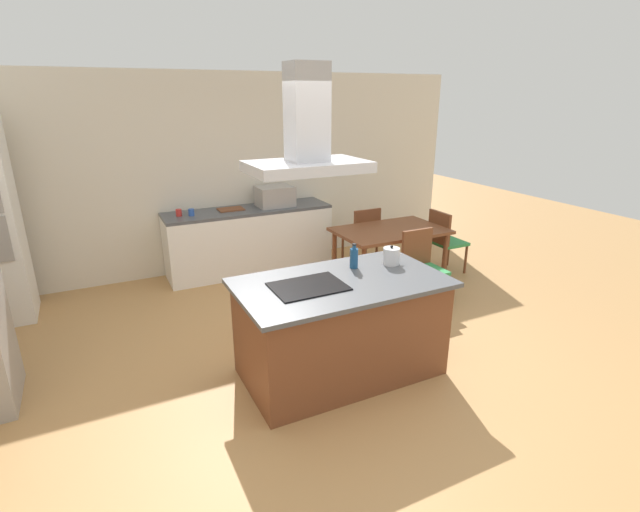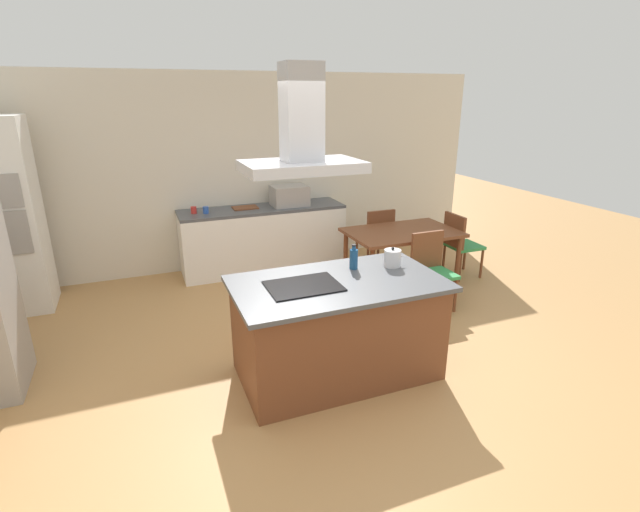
{
  "view_description": "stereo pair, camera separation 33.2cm",
  "coord_description": "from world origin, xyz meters",
  "px_view_note": "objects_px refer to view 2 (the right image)",
  "views": [
    {
      "loc": [
        -1.82,
        -3.25,
        2.42
      ],
      "look_at": [
        -0.01,
        0.4,
        1.0
      ],
      "focal_mm": 26.37,
      "sensor_mm": 36.0,
      "label": 1
    },
    {
      "loc": [
        -1.52,
        -3.38,
        2.42
      ],
      "look_at": [
        -0.01,
        0.4,
        1.0
      ],
      "focal_mm": 26.37,
      "sensor_mm": 36.0,
      "label": 2
    }
  ],
  "objects_px": {
    "coffee_mug_blue": "(206,210)",
    "dining_table": "(402,237)",
    "chair_at_right_end": "(459,241)",
    "chair_facing_back_wall": "(377,235)",
    "chair_facing_island": "(431,265)",
    "cooktop": "(304,286)",
    "countertop_microwave": "(289,196)",
    "cutting_board": "(245,208)",
    "olive_oil_bottle": "(354,259)",
    "range_hood": "(302,138)",
    "wall_oven_stack": "(5,218)",
    "coffee_mug_red": "(194,210)",
    "tea_kettle": "(393,258)"
  },
  "relations": [
    {
      "from": "olive_oil_bottle",
      "to": "tea_kettle",
      "type": "bearing_deg",
      "value": -11.51
    },
    {
      "from": "countertop_microwave",
      "to": "chair_at_right_end",
      "type": "xyz_separation_m",
      "value": [
        2.0,
        -1.3,
        -0.53
      ]
    },
    {
      "from": "coffee_mug_red",
      "to": "countertop_microwave",
      "type": "bearing_deg",
      "value": -0.67
    },
    {
      "from": "range_hood",
      "to": "chair_facing_island",
      "type": "bearing_deg",
      "value": 25.58
    },
    {
      "from": "cooktop",
      "to": "olive_oil_bottle",
      "type": "distance_m",
      "value": 0.62
    },
    {
      "from": "olive_oil_bottle",
      "to": "chair_facing_back_wall",
      "type": "bearing_deg",
      "value": 56.3
    },
    {
      "from": "coffee_mug_blue",
      "to": "chair_at_right_end",
      "type": "distance_m",
      "value": 3.45
    },
    {
      "from": "dining_table",
      "to": "chair_at_right_end",
      "type": "bearing_deg",
      "value": 0.0
    },
    {
      "from": "countertop_microwave",
      "to": "wall_oven_stack",
      "type": "relative_size",
      "value": 0.23
    },
    {
      "from": "tea_kettle",
      "to": "chair_facing_back_wall",
      "type": "bearing_deg",
      "value": 64.79
    },
    {
      "from": "coffee_mug_red",
      "to": "chair_at_right_end",
      "type": "distance_m",
      "value": 3.61
    },
    {
      "from": "chair_facing_island",
      "to": "cooktop",
      "type": "bearing_deg",
      "value": -154.42
    },
    {
      "from": "olive_oil_bottle",
      "to": "countertop_microwave",
      "type": "distance_m",
      "value": 2.67
    },
    {
      "from": "chair_at_right_end",
      "to": "range_hood",
      "type": "relative_size",
      "value": 0.99
    },
    {
      "from": "countertop_microwave",
      "to": "chair_at_right_end",
      "type": "bearing_deg",
      "value": -33.01
    },
    {
      "from": "wall_oven_stack",
      "to": "range_hood",
      "type": "relative_size",
      "value": 2.44
    },
    {
      "from": "olive_oil_bottle",
      "to": "chair_facing_back_wall",
      "type": "xyz_separation_m",
      "value": [
        1.35,
        2.02,
        -0.49
      ]
    },
    {
      "from": "cooktop",
      "to": "chair_at_right_end",
      "type": "height_order",
      "value": "cooktop"
    },
    {
      "from": "cooktop",
      "to": "chair_facing_back_wall",
      "type": "relative_size",
      "value": 0.67
    },
    {
      "from": "cutting_board",
      "to": "cooktop",
      "type": "bearing_deg",
      "value": -93.87
    },
    {
      "from": "chair_facing_island",
      "to": "olive_oil_bottle",
      "type": "bearing_deg",
      "value": -152.93
    },
    {
      "from": "chair_facing_back_wall",
      "to": "dining_table",
      "type": "bearing_deg",
      "value": -90.0
    },
    {
      "from": "cooktop",
      "to": "tea_kettle",
      "type": "bearing_deg",
      "value": 9.42
    },
    {
      "from": "coffee_mug_blue",
      "to": "dining_table",
      "type": "distance_m",
      "value": 2.61
    },
    {
      "from": "coffee_mug_blue",
      "to": "countertop_microwave",
      "type": "bearing_deg",
      "value": 1.85
    },
    {
      "from": "chair_facing_island",
      "to": "countertop_microwave",
      "type": "bearing_deg",
      "value": 118.9
    },
    {
      "from": "countertop_microwave",
      "to": "cooktop",
      "type": "bearing_deg",
      "value": -106.07
    },
    {
      "from": "range_hood",
      "to": "olive_oil_bottle",
      "type": "bearing_deg",
      "value": 21.88
    },
    {
      "from": "chair_facing_back_wall",
      "to": "chair_facing_island",
      "type": "relative_size",
      "value": 1.0
    },
    {
      "from": "cutting_board",
      "to": "chair_facing_back_wall",
      "type": "distance_m",
      "value": 1.89
    },
    {
      "from": "coffee_mug_blue",
      "to": "chair_facing_island",
      "type": "height_order",
      "value": "coffee_mug_blue"
    },
    {
      "from": "chair_at_right_end",
      "to": "chair_facing_back_wall",
      "type": "bearing_deg",
      "value": 143.99
    },
    {
      "from": "countertop_microwave",
      "to": "coffee_mug_red",
      "type": "bearing_deg",
      "value": 179.33
    },
    {
      "from": "chair_at_right_end",
      "to": "range_hood",
      "type": "distance_m",
      "value": 3.61
    },
    {
      "from": "coffee_mug_red",
      "to": "wall_oven_stack",
      "type": "xyz_separation_m",
      "value": [
        -2.08,
        -0.25,
        0.16
      ]
    },
    {
      "from": "tea_kettle",
      "to": "coffee_mug_blue",
      "type": "xyz_separation_m",
      "value": [
        -1.28,
        2.69,
        -0.03
      ]
    },
    {
      "from": "chair_at_right_end",
      "to": "chair_facing_island",
      "type": "bearing_deg",
      "value": -143.99
    },
    {
      "from": "dining_table",
      "to": "chair_at_right_end",
      "type": "height_order",
      "value": "chair_at_right_end"
    },
    {
      "from": "chair_facing_island",
      "to": "range_hood",
      "type": "distance_m",
      "value": 2.65
    },
    {
      "from": "cutting_board",
      "to": "dining_table",
      "type": "distance_m",
      "value": 2.2
    },
    {
      "from": "cooktop",
      "to": "countertop_microwave",
      "type": "bearing_deg",
      "value": 73.93
    },
    {
      "from": "cooktop",
      "to": "coffee_mug_blue",
      "type": "height_order",
      "value": "coffee_mug_blue"
    },
    {
      "from": "olive_oil_bottle",
      "to": "range_hood",
      "type": "xyz_separation_m",
      "value": [
        -0.57,
        -0.23,
        1.1
      ]
    },
    {
      "from": "chair_facing_island",
      "to": "coffee_mug_blue",
      "type": "bearing_deg",
      "value": 139.66
    },
    {
      "from": "cutting_board",
      "to": "dining_table",
      "type": "height_order",
      "value": "cutting_board"
    },
    {
      "from": "dining_table",
      "to": "olive_oil_bottle",
      "type": "bearing_deg",
      "value": -134.85
    },
    {
      "from": "tea_kettle",
      "to": "dining_table",
      "type": "relative_size",
      "value": 0.15
    },
    {
      "from": "dining_table",
      "to": "chair_facing_back_wall",
      "type": "distance_m",
      "value": 0.68
    },
    {
      "from": "chair_facing_back_wall",
      "to": "wall_oven_stack",
      "type": "bearing_deg",
      "value": 174.92
    },
    {
      "from": "coffee_mug_blue",
      "to": "chair_at_right_end",
      "type": "xyz_separation_m",
      "value": [
        3.18,
        -1.26,
        -0.44
      ]
    }
  ]
}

